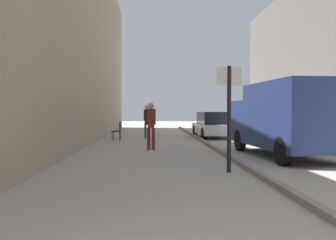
% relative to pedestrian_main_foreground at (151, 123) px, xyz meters
% --- Properties ---
extents(ground_plane, '(80.00, 80.00, 0.00)m').
position_rel_pedestrian_main_foreground_xyz_m(ground_plane, '(0.91, -0.68, -1.05)').
color(ground_plane, '#A8A093').
extents(building_facade_left, '(3.96, 40.00, 10.18)m').
position_rel_pedestrian_main_foreground_xyz_m(building_facade_left, '(-4.68, -0.68, 4.04)').
color(building_facade_left, gray).
rests_on(building_facade_left, ground_plane).
extents(kerb_strip, '(0.16, 40.00, 0.12)m').
position_rel_pedestrian_main_foreground_xyz_m(kerb_strip, '(2.49, -0.68, -0.99)').
color(kerb_strip, gray).
rests_on(kerb_strip, ground_plane).
extents(pedestrian_main_foreground, '(0.36, 0.24, 1.83)m').
position_rel_pedestrian_main_foreground_xyz_m(pedestrian_main_foreground, '(0.00, 0.00, 0.00)').
color(pedestrian_main_foreground, maroon).
rests_on(pedestrian_main_foreground, ground_plane).
extents(pedestrian_mid_block, '(0.36, 0.24, 1.82)m').
position_rel_pedestrian_main_foreground_xyz_m(pedestrian_mid_block, '(-0.23, 6.10, -0.00)').
color(pedestrian_mid_block, brown).
rests_on(pedestrian_mid_block, ground_plane).
extents(delivery_van, '(2.47, 5.48, 2.40)m').
position_rel_pedestrian_main_foreground_xyz_m(delivery_van, '(4.42, -2.31, 0.23)').
color(delivery_van, navy).
rests_on(delivery_van, ground_plane).
extents(parked_car, '(2.00, 4.28, 1.45)m').
position_rel_pedestrian_main_foreground_xyz_m(parked_car, '(3.51, 6.41, -0.34)').
color(parked_car, '#B7B7BC').
rests_on(parked_car, ground_plane).
extents(street_sign_post, '(0.60, 0.10, 2.60)m').
position_rel_pedestrian_main_foreground_xyz_m(street_sign_post, '(1.92, -5.24, 0.49)').
color(street_sign_post, black).
rests_on(street_sign_post, ground_plane).
extents(cafe_chair_near_window, '(0.47, 0.47, 0.94)m').
position_rel_pedestrian_main_foreground_xyz_m(cafe_chair_near_window, '(-1.69, 4.63, -0.51)').
color(cafe_chair_near_window, black).
rests_on(cafe_chair_near_window, ground_plane).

